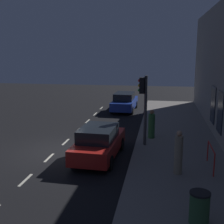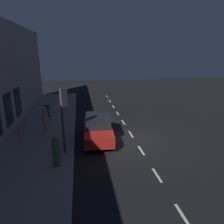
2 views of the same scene
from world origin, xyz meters
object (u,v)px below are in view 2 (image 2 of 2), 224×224
Objects in this scene: traffic_light at (64,111)px; pedestrian_0 at (56,152)px; pedestrian_1 at (45,120)px; trash_bin at (47,111)px; parked_car_1 at (98,128)px.

traffic_light reaches higher than pedestrian_0.
traffic_light is 2.02× the size of pedestrian_1.
pedestrian_1 reaches higher than pedestrian_0.
pedestrian_1 is 1.90× the size of trash_bin.
trash_bin is (0.44, -3.58, -0.37)m from pedestrian_1.
pedestrian_0 is 5.19m from pedestrian_1.
parked_car_1 is at bearing -158.51° from pedestrian_1.
traffic_light is at bearing -21.80° from pedestrian_0.
pedestrian_1 is at bearing 9.07° from pedestrian_0.
pedestrian_1 reaches higher than parked_car_1.
traffic_light is 4.35m from pedestrian_1.
trash_bin is at bearing -36.89° from pedestrian_1.
pedestrian_0 is 1.71× the size of trash_bin.
pedestrian_0 is 0.90× the size of pedestrian_1.
pedestrian_0 is at bearing 101.15° from trash_bin.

